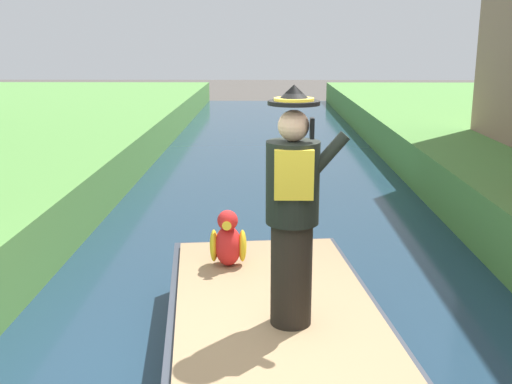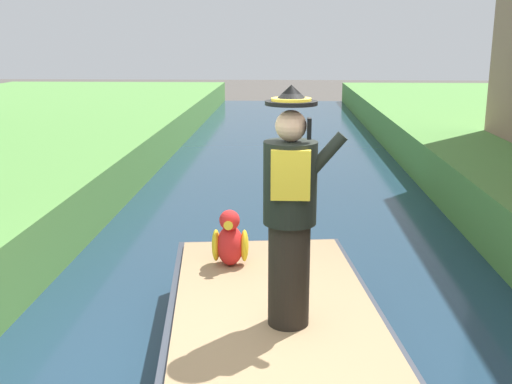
% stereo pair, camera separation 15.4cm
% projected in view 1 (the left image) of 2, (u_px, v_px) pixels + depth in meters
% --- Properties ---
extents(boat, '(2.25, 4.37, 0.61)m').
position_uv_depth(boat, '(279.00, 353.00, 4.98)').
color(boat, '#333842').
rests_on(boat, canal_water).
extents(person_pirate, '(0.61, 0.42, 1.85)m').
position_uv_depth(person_pirate, '(293.00, 209.00, 4.60)').
color(person_pirate, black).
rests_on(person_pirate, boat).
extents(parrot_plush, '(0.36, 0.34, 0.57)m').
position_uv_depth(parrot_plush, '(228.00, 242.00, 5.99)').
color(parrot_plush, red).
rests_on(parrot_plush, boat).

